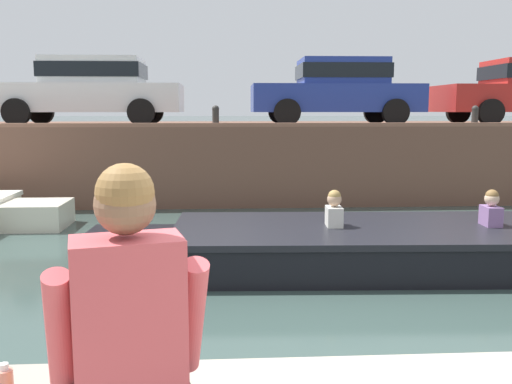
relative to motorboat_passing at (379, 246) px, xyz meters
The scene contains 9 objects.
ground_plane 1.12m from the motorboat_passing, behind, with size 400.00×400.00×0.00m, color #384C47.
far_quay_wall 7.68m from the motorboat_passing, 98.14° to the left, with size 60.00×6.00×1.72m, color brown.
far_wall_coping 5.05m from the motorboat_passing, 102.99° to the left, with size 60.00×0.24×0.08m, color brown.
motorboat_passing is the anchor object (origin of this frame).
car_left_inner_white 8.46m from the motorboat_passing, 128.88° to the left, with size 4.36×1.90×1.54m.
car_centre_blue 6.77m from the motorboat_passing, 83.78° to the left, with size 3.98×1.99×1.54m.
mooring_bollard_mid 5.57m from the motorboat_passing, 114.43° to the left, with size 0.15×0.15×0.45m.
mooring_bollard_east 6.15m from the motorboat_passing, 54.84° to the left, with size 0.15×0.15×0.45m.
person_seated_left 6.00m from the motorboat_passing, 113.93° to the right, with size 0.59×0.60×0.97m.
Camera 1 is at (-0.99, -2.48, 2.06)m, focal length 40.00 mm.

